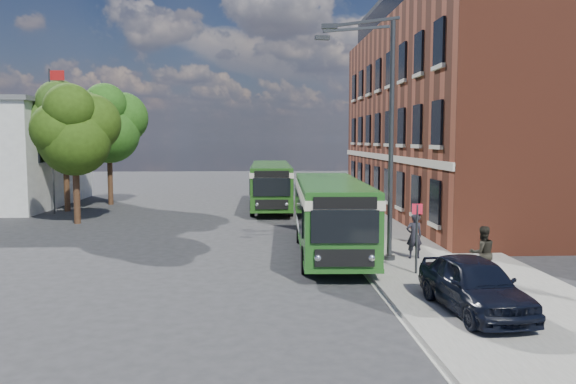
{
  "coord_description": "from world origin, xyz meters",
  "views": [
    {
      "loc": [
        0.24,
        -22.65,
        4.69
      ],
      "look_at": [
        1.67,
        3.73,
        2.2
      ],
      "focal_mm": 35.0,
      "sensor_mm": 36.0,
      "label": 1
    }
  ],
  "objects": [
    {
      "name": "tree_right",
      "position": [
        -10.26,
        18.03,
        5.81
      ],
      "size": [
        5.07,
        4.82,
        8.56
      ],
      "color": "#361F13",
      "rests_on": "ground"
    },
    {
      "name": "flagpole",
      "position": [
        -12.45,
        13.0,
        4.94
      ],
      "size": [
        0.95,
        0.1,
        9.0
      ],
      "color": "#323437",
      "rests_on": "ground"
    },
    {
      "name": "pedestrian_a",
      "position": [
        6.2,
        -1.81,
        1.01
      ],
      "size": [
        0.66,
        0.46,
        1.73
      ],
      "primitive_type": "imported",
      "rotation": [
        0.0,
        0.0,
        3.22
      ],
      "color": "black",
      "rests_on": "pavement"
    },
    {
      "name": "tree_left",
      "position": [
        -9.75,
        8.85,
        5.2
      ],
      "size": [
        4.54,
        4.32,
        7.67
      ],
      "color": "#361F13",
      "rests_on": "ground"
    },
    {
      "name": "brick_office",
      "position": [
        14.0,
        12.0,
        6.97
      ],
      "size": [
        12.1,
        26.0,
        14.2
      ],
      "color": "brown",
      "rests_on": "ground"
    },
    {
      "name": "bus_stop_sign",
      "position": [
        5.6,
        -4.2,
        1.51
      ],
      "size": [
        0.35,
        0.08,
        2.52
      ],
      "color": "#323437",
      "rests_on": "ground"
    },
    {
      "name": "bus_rear",
      "position": [
        1.14,
        15.48,
        1.83
      ],
      "size": [
        2.79,
        12.35,
        3.02
      ],
      "color": "#215017",
      "rests_on": "ground"
    },
    {
      "name": "kerb_line",
      "position": [
        3.95,
        8.0,
        0.01
      ],
      "size": [
        0.12,
        48.0,
        0.01
      ],
      "primitive_type": "cube",
      "color": "beige",
      "rests_on": "ground"
    },
    {
      "name": "bus_front",
      "position": [
        3.2,
        -0.08,
        1.83
      ],
      "size": [
        3.02,
        10.77,
        3.02
      ],
      "color": "#21571C",
      "rests_on": "ground"
    },
    {
      "name": "pedestrian_b",
      "position": [
        7.47,
        -5.21,
        1.03
      ],
      "size": [
        0.87,
        0.69,
        1.76
      ],
      "primitive_type": "imported",
      "rotation": [
        0.0,
        0.0,
        3.17
      ],
      "color": "black",
      "rests_on": "pavement"
    },
    {
      "name": "street_lamp",
      "position": [
        4.84,
        -2.0,
        4.79
      ],
      "size": [
        2.96,
        2.38,
        9.0
      ],
      "color": "#323437",
      "rests_on": "ground"
    },
    {
      "name": "ground",
      "position": [
        0.0,
        0.0,
        0.0
      ],
      "size": [
        120.0,
        120.0,
        0.0
      ],
      "primitive_type": "plane",
      "color": "#29292C",
      "rests_on": "ground"
    },
    {
      "name": "tree_mid",
      "position": [
        -12.12,
        14.41,
        5.7
      ],
      "size": [
        4.98,
        4.73,
        8.4
      ],
      "color": "#361F13",
      "rests_on": "ground"
    },
    {
      "name": "parked_car",
      "position": [
        5.92,
        -8.5,
        0.89
      ],
      "size": [
        2.1,
        4.46,
        1.48
      ],
      "primitive_type": "imported",
      "rotation": [
        0.0,
        0.0,
        0.08
      ],
      "color": "black",
      "rests_on": "pavement"
    },
    {
      "name": "pavement",
      "position": [
        7.0,
        8.0,
        0.07
      ],
      "size": [
        6.0,
        48.0,
        0.15
      ],
      "primitive_type": "cube",
      "color": "gray",
      "rests_on": "ground"
    }
  ]
}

